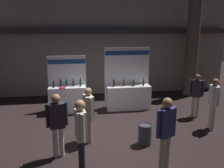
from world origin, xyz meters
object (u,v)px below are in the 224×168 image
at_px(exhibitor_booth_0, 68,97).
at_px(visitor_1, 88,110).
at_px(visitor_5, 81,131).
at_px(trash_bin, 145,134).
at_px(exhibitor_booth_1, 128,94).
at_px(visitor_3, 214,100).
at_px(visitor_4, 57,120).
at_px(visitor_2, 196,92).
at_px(visitor_0, 166,128).

xyz_separation_m(exhibitor_booth_0, visitor_1, (0.70, -2.72, 0.39)).
relative_size(exhibitor_booth_0, visitor_5, 1.24).
relative_size(exhibitor_booth_0, trash_bin, 3.64).
bearing_deg(exhibitor_booth_1, visitor_3, -46.69).
bearing_deg(visitor_4, visitor_5, 115.58).
relative_size(exhibitor_booth_0, visitor_2, 1.34).
height_order(visitor_2, visitor_3, visitor_3).
xyz_separation_m(trash_bin, visitor_4, (-2.42, -0.32, 0.72)).
bearing_deg(visitor_3, visitor_0, 140.65).
xyz_separation_m(exhibitor_booth_0, exhibitor_booth_1, (2.47, 0.02, 0.01)).
xyz_separation_m(trash_bin, visitor_3, (2.49, 0.69, 0.72)).
height_order(exhibitor_booth_1, visitor_5, exhibitor_booth_1).
bearing_deg(visitor_2, visitor_0, -98.30).
bearing_deg(visitor_1, visitor_4, 118.20).
bearing_deg(visitor_3, trash_bin, 116.53).
xyz_separation_m(exhibitor_booth_0, visitor_5, (0.46, -4.24, 0.46)).
xyz_separation_m(visitor_2, visitor_5, (-4.31, -2.92, 0.10)).
height_order(visitor_3, visitor_5, visitor_5).
bearing_deg(visitor_2, visitor_1, -131.67).
bearing_deg(trash_bin, visitor_1, 166.03).
xyz_separation_m(visitor_0, visitor_5, (-1.94, 0.16, -0.01)).
bearing_deg(visitor_1, exhibitor_booth_0, 1.98).
relative_size(visitor_2, visitor_5, 0.93).
relative_size(exhibitor_booth_1, visitor_4, 1.47).
bearing_deg(visitor_2, visitor_5, -116.57).
bearing_deg(visitor_4, visitor_3, -178.88).
xyz_separation_m(visitor_1, visitor_5, (-0.24, -1.52, 0.07)).
distance_m(exhibitor_booth_1, trash_bin, 3.16).
bearing_deg(trash_bin, visitor_0, -85.36).
relative_size(visitor_0, visitor_3, 1.04).
bearing_deg(visitor_2, exhibitor_booth_0, -166.20).
bearing_deg(exhibitor_booth_0, visitor_0, -61.45).
xyz_separation_m(exhibitor_booth_1, visitor_2, (2.29, -1.34, 0.35)).
bearing_deg(exhibitor_booth_1, visitor_4, -126.94).
relative_size(visitor_0, visitor_1, 1.08).
bearing_deg(exhibitor_booth_1, visitor_5, -115.28).
height_order(trash_bin, visitor_2, visitor_2).
bearing_deg(exhibitor_booth_0, visitor_2, -15.46).
height_order(visitor_0, visitor_3, visitor_0).
relative_size(trash_bin, visitor_2, 0.37).
xyz_separation_m(visitor_0, visitor_3, (2.38, 1.97, -0.05)).
xyz_separation_m(exhibitor_booth_1, trash_bin, (-0.18, -3.14, -0.31)).
height_order(visitor_0, visitor_1, visitor_0).
height_order(trash_bin, visitor_3, visitor_3).
distance_m(visitor_2, visitor_4, 5.33).
distance_m(exhibitor_booth_0, exhibitor_booth_1, 2.47).
relative_size(visitor_1, visitor_5, 0.93).
relative_size(visitor_1, visitor_4, 0.97).
bearing_deg(visitor_3, exhibitor_booth_1, 54.31).
xyz_separation_m(visitor_0, visitor_1, (-1.69, 1.68, -0.08)).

